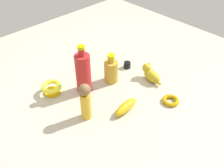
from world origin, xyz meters
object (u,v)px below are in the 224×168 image
bottle_tall (83,73)px  bowl (52,88)px  person_figure_adult (86,101)px  bottle_short (111,71)px  cat_figurine (151,74)px  bangle (171,101)px  banana (126,107)px  nail_polish_jar (127,65)px

bottle_tall → bowl: size_ratio=2.54×
person_figure_adult → bottle_short: bearing=113.7°
cat_figurine → person_figure_adult: 0.44m
bottle_tall → bottle_short: bottle_tall is taller
cat_figurine → bangle: cat_figurine is taller
cat_figurine → banana: cat_figurine is taller
bottle_short → banana: (0.22, -0.11, -0.05)m
bowl → banana: bearing=26.9°
bottle_tall → bottle_short: 0.17m
person_figure_adult → banana: bearing=58.8°
person_figure_adult → bottle_tall: (-0.16, 0.12, 0.01)m
person_figure_adult → bangle: (0.21, 0.37, -0.09)m
person_figure_adult → bottle_tall: bearing=143.8°
bangle → nail_polish_jar: size_ratio=2.02×
bottle_tall → bangle: bearing=33.7°
banana → nail_polish_jar: (-0.24, 0.27, -0.00)m
banana → bottle_short: bearing=57.1°
bottle_tall → banana: size_ratio=1.78×
nail_polish_jar → banana: bearing=-47.7°
person_figure_adult → bowl: (-0.26, -0.02, -0.07)m
bowl → person_figure_adult: bearing=4.3°
cat_figurine → bottle_tall: bottle_tall is taller
person_figure_adult → banana: size_ratio=1.29×
banana → bowl: 0.40m
person_figure_adult → bottle_short: 0.30m
cat_figurine → bangle: size_ratio=1.72×
banana → bangle: (0.12, 0.21, -0.01)m
bottle_short → bangle: size_ratio=2.00×
banana → nail_polish_jar: bearing=36.5°
bottle_short → bangle: bearing=15.8°
banana → nail_polish_jar: banana is taller
bangle → cat_figurine: bearing=159.6°
banana → cat_figurine: bearing=9.1°
cat_figurine → person_figure_adult: person_figure_adult is taller
cat_figurine → bangle: (0.19, -0.07, -0.03)m
bottle_short → banana: size_ratio=1.13×
bowl → nail_polish_jar: (0.12, 0.45, -0.02)m
bottle_short → nail_polish_jar: (-0.03, 0.16, -0.05)m
cat_figurine → bottle_short: size_ratio=0.86×
person_figure_adult → nail_polish_jar: person_figure_adult is taller
cat_figurine → person_figure_adult: (-0.02, -0.44, 0.06)m
cat_figurine → bangle: 0.20m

